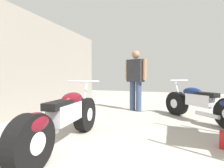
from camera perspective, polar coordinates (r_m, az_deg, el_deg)
name	(u,v)px	position (r m, az deg, el deg)	size (l,w,h in m)	color
ground_plane	(131,128)	(3.34, 6.45, -14.87)	(16.29, 16.29, 0.00)	#A8A399
garage_partition_left	(22,63)	(4.67, -28.57, 6.27)	(0.08, 7.47, 2.66)	gray
motorcycle_maroon_cruiser	(64,119)	(2.51, -16.23, -11.47)	(0.59, 2.00, 0.93)	black
motorcycle_black_naked	(201,104)	(4.22, 28.25, -6.12)	(1.49, 1.57, 0.92)	black
mechanic_in_blue	(136,77)	(4.91, 8.10, 2.43)	(0.70, 0.41, 1.76)	#384766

